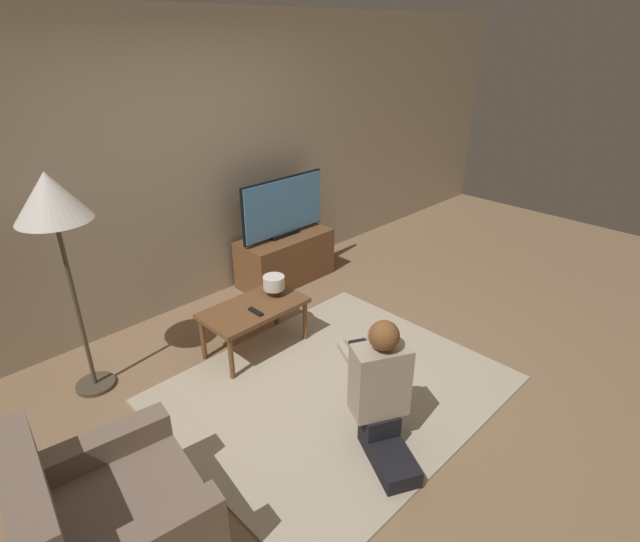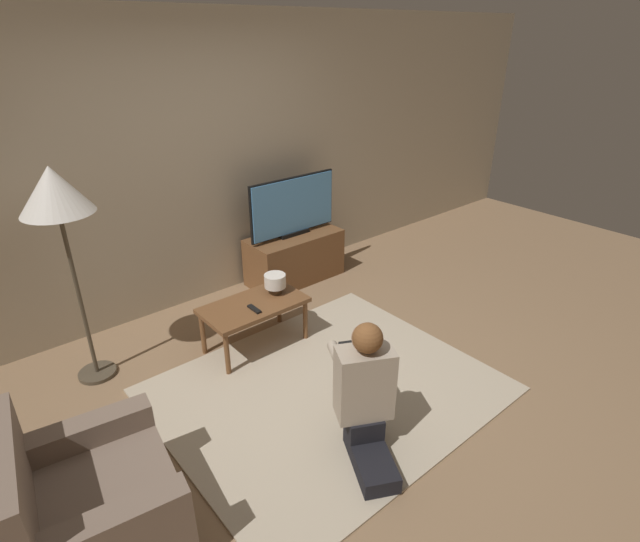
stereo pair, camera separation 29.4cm
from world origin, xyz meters
The scene contains 11 objects.
ground_plane centered at (0.00, 0.00, 0.00)m, with size 10.00×10.00×0.00m, color #896B4C.
wall_back centered at (0.00, 1.93, 1.30)m, with size 10.00×0.06×2.60m.
rug centered at (0.00, 0.00, 0.01)m, with size 2.32×1.93×0.02m.
tv_stand centered at (0.94, 1.61, 0.25)m, with size 1.00×0.46×0.50m.
tv centered at (0.94, 1.61, 0.81)m, with size 1.01×0.08×0.61m.
coffee_table centered at (-0.08, 0.83, 0.36)m, with size 0.84×0.46×0.41m.
floor_lamp centered at (-1.24, 1.30, 1.42)m, with size 0.47×0.47×1.64m.
armchair centered at (-1.72, -0.15, 0.26)m, with size 0.89×0.91×0.80m.
person_kneeling centered at (-0.19, -0.57, 0.45)m, with size 0.60×0.85×0.91m.
table_lamp centered at (0.16, 0.86, 0.51)m, with size 0.18×0.18×0.17m.
remote centered at (-0.13, 0.73, 0.42)m, with size 0.04×0.15×0.02m.
Camera 2 is at (-1.93, -2.21, 2.42)m, focal length 28.00 mm.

